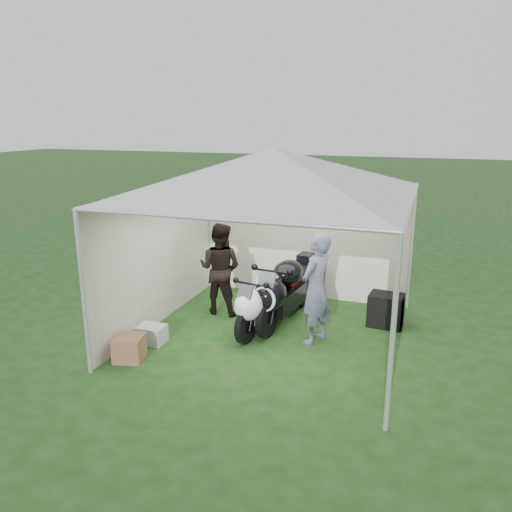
% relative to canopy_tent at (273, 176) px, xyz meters
% --- Properties ---
extents(ground, '(80.00, 80.00, 0.00)m').
position_rel_canopy_tent_xyz_m(ground, '(0.00, -0.03, -2.58)').
color(ground, '#1A3F12').
rests_on(ground, ground).
extents(canopy_tent, '(5.66, 5.66, 3.00)m').
position_rel_canopy_tent_xyz_m(canopy_tent, '(0.00, 0.00, 0.00)').
color(canopy_tent, silver).
rests_on(canopy_tent, ground).
extents(motorcycle_white, '(0.63, 1.94, 0.96)m').
position_rel_canopy_tent_xyz_m(motorcycle_white, '(-0.19, 0.15, -2.04)').
color(motorcycle_white, black).
rests_on(motorcycle_white, ground).
extents(motorcycle_black, '(0.67, 2.23, 1.10)m').
position_rel_canopy_tent_xyz_m(motorcycle_black, '(0.04, 0.55, -1.96)').
color(motorcycle_black, black).
rests_on(motorcycle_black, ground).
extents(paddock_stand, '(0.45, 0.32, 0.32)m').
position_rel_canopy_tent_xyz_m(paddock_stand, '(0.16, 1.56, -2.42)').
color(paddock_stand, '#121EB2').
rests_on(paddock_stand, ground).
extents(person_dark_jacket, '(0.82, 0.64, 1.65)m').
position_rel_canopy_tent_xyz_m(person_dark_jacket, '(-1.18, 0.63, -1.75)').
color(person_dark_jacket, black).
rests_on(person_dark_jacket, ground).
extents(person_blue_jacket, '(0.62, 0.75, 1.76)m').
position_rel_canopy_tent_xyz_m(person_blue_jacket, '(0.71, -0.01, -1.69)').
color(person_blue_jacket, slate).
rests_on(person_blue_jacket, ground).
extents(equipment_box, '(0.59, 0.49, 0.55)m').
position_rel_canopy_tent_xyz_m(equipment_box, '(1.70, 1.01, -2.30)').
color(equipment_box, black).
rests_on(equipment_box, ground).
extents(crate_0, '(0.42, 0.33, 0.28)m').
position_rel_canopy_tent_xyz_m(crate_0, '(-1.70, -0.91, -2.44)').
color(crate_0, '#B8BCC1').
rests_on(crate_0, ground).
extents(crate_1, '(0.49, 0.49, 0.36)m').
position_rel_canopy_tent_xyz_m(crate_1, '(-1.70, -1.52, -2.39)').
color(crate_1, brown).
rests_on(crate_1, ground).
extents(crate_2, '(0.30, 0.26, 0.19)m').
position_rel_canopy_tent_xyz_m(crate_2, '(-1.75, -1.44, -2.48)').
color(crate_2, '#B6BAC0').
rests_on(crate_2, ground).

